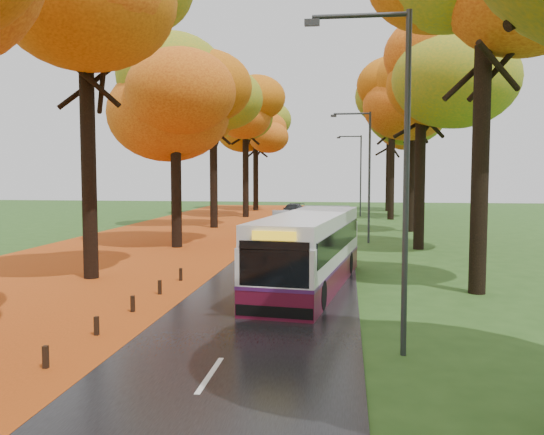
% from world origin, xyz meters
% --- Properties ---
extents(road, '(6.50, 90.00, 0.04)m').
position_xyz_m(road, '(0.00, 25.00, 0.02)').
color(road, black).
rests_on(road, ground).
extents(centre_line, '(0.12, 90.00, 0.01)m').
position_xyz_m(centre_line, '(0.00, 25.00, 0.04)').
color(centre_line, silver).
rests_on(centre_line, road).
extents(leaf_verge, '(12.00, 90.00, 0.02)m').
position_xyz_m(leaf_verge, '(-9.00, 25.00, 0.01)').
color(leaf_verge, '#83340B').
rests_on(leaf_verge, ground).
extents(leaf_drift, '(0.90, 90.00, 0.01)m').
position_xyz_m(leaf_drift, '(-3.05, 25.00, 0.04)').
color(leaf_drift, '#BF4913').
rests_on(leaf_drift, road).
extents(trees_left, '(9.20, 74.00, 13.88)m').
position_xyz_m(trees_left, '(-7.18, 27.06, 9.53)').
color(trees_left, black).
rests_on(trees_left, ground).
extents(trees_right, '(9.30, 74.20, 13.96)m').
position_xyz_m(trees_right, '(7.19, 26.91, 9.69)').
color(trees_right, black).
rests_on(trees_right, ground).
extents(bollard_row, '(0.11, 23.51, 0.52)m').
position_xyz_m(bollard_row, '(-3.70, 4.70, 0.26)').
color(bollard_row, black).
rests_on(bollard_row, ground).
extents(streetlamp_near, '(2.45, 0.18, 8.00)m').
position_xyz_m(streetlamp_near, '(3.95, 8.00, 4.71)').
color(streetlamp_near, '#333538').
rests_on(streetlamp_near, ground).
extents(streetlamp_mid, '(2.45, 0.18, 8.00)m').
position_xyz_m(streetlamp_mid, '(3.95, 30.00, 4.71)').
color(streetlamp_mid, '#333538').
rests_on(streetlamp_mid, ground).
extents(streetlamp_far, '(2.45, 0.18, 8.00)m').
position_xyz_m(streetlamp_far, '(3.95, 52.00, 4.71)').
color(streetlamp_far, '#333538').
rests_on(streetlamp_far, ground).
extents(bus, '(3.75, 10.64, 2.74)m').
position_xyz_m(bus, '(1.47, 15.69, 1.48)').
color(bus, '#4D0C20').
rests_on(bus, road).
extents(car_white, '(2.52, 4.01, 1.27)m').
position_xyz_m(car_white, '(-2.35, 30.69, 0.68)').
color(car_white, silver).
rests_on(car_white, road).
extents(car_silver, '(1.88, 4.03, 1.28)m').
position_xyz_m(car_silver, '(-2.35, 39.71, 0.68)').
color(car_silver, gray).
rests_on(car_silver, road).
extents(car_dark, '(2.30, 4.54, 1.26)m').
position_xyz_m(car_dark, '(-2.35, 50.02, 0.67)').
color(car_dark, black).
rests_on(car_dark, road).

